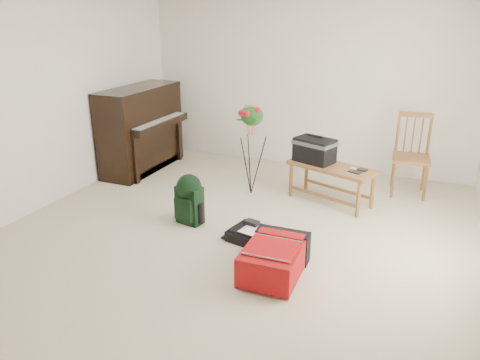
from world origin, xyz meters
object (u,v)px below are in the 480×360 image
at_px(piano, 142,131).
at_px(flower_stand, 251,150).
at_px(bench, 318,156).
at_px(green_backpack, 189,197).
at_px(red_suitcase, 276,256).
at_px(dining_chair, 412,156).
at_px(black_duffel, 253,234).

distance_m(piano, flower_stand, 1.93).
xyz_separation_m(bench, green_backpack, (-1.17, -1.23, -0.27)).
bearing_deg(green_backpack, red_suitcase, -15.16).
xyz_separation_m(bench, dining_chair, (1.07, 0.73, -0.07)).
bearing_deg(piano, flower_stand, -9.37).
relative_size(piano, bench, 1.28).
xyz_separation_m(piano, red_suitcase, (2.86, -2.06, -0.43)).
xyz_separation_m(dining_chair, green_backpack, (-2.24, -1.97, -0.20)).
xyz_separation_m(bench, black_duffel, (-0.34, -1.36, -0.52)).
distance_m(piano, green_backpack, 2.16).
relative_size(bench, red_suitcase, 1.55).
xyz_separation_m(piano, dining_chair, (3.83, 0.53, -0.08)).
relative_size(bench, flower_stand, 0.95).
xyz_separation_m(dining_chair, red_suitcase, (-0.98, -2.59, -0.35)).
bearing_deg(flower_stand, piano, 163.55).
bearing_deg(green_backpack, dining_chair, 52.48).
height_order(red_suitcase, green_backpack, green_backpack).
height_order(dining_chair, red_suitcase, dining_chair).
height_order(black_duffel, flower_stand, flower_stand).
xyz_separation_m(bench, red_suitcase, (0.09, -1.86, -0.42)).
bearing_deg(flower_stand, dining_chair, 16.68).
bearing_deg(piano, red_suitcase, -35.80).
bearing_deg(bench, black_duffel, -84.84).
bearing_deg(red_suitcase, black_duffel, 128.89).
height_order(red_suitcase, black_duffel, red_suitcase).
bearing_deg(dining_chair, green_backpack, -144.27).
bearing_deg(bench, green_backpack, -114.27).
distance_m(bench, flower_stand, 0.87).
bearing_deg(bench, flower_stand, -153.17).
xyz_separation_m(dining_chair, flower_stand, (-1.93, -0.85, 0.08)).
relative_size(red_suitcase, flower_stand, 0.61).
xyz_separation_m(black_duffel, flower_stand, (-0.52, 1.24, 0.53)).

